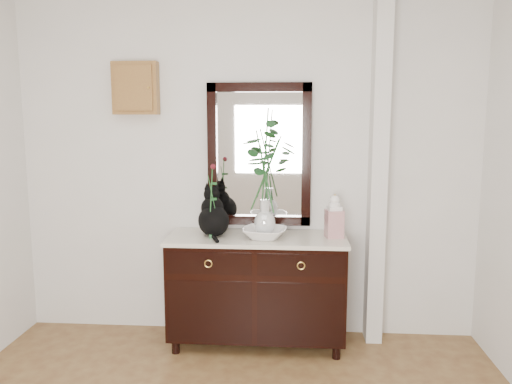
# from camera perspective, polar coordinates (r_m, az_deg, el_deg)

# --- Properties ---
(wall_back) EXTENTS (3.60, 0.04, 2.70)m
(wall_back) POSITION_cam_1_polar(r_m,az_deg,el_deg) (3.90, -1.09, 2.96)
(wall_back) COLOR silver
(wall_back) RESTS_ON ground
(pilaster) EXTENTS (0.12, 0.20, 2.70)m
(pilaster) POSITION_cam_1_polar(r_m,az_deg,el_deg) (3.86, 13.76, 2.65)
(pilaster) COLOR silver
(pilaster) RESTS_ON ground
(sideboard) EXTENTS (1.33, 0.52, 0.82)m
(sideboard) POSITION_cam_1_polar(r_m,az_deg,el_deg) (3.84, 0.11, -10.56)
(sideboard) COLOR black
(sideboard) RESTS_ON ground
(wall_mirror) EXTENTS (0.80, 0.06, 1.10)m
(wall_mirror) POSITION_cam_1_polar(r_m,az_deg,el_deg) (3.87, 0.36, 4.25)
(wall_mirror) COLOR black
(wall_mirror) RESTS_ON wall_back
(key_cabinet) EXTENTS (0.35, 0.10, 0.40)m
(key_cabinet) POSITION_cam_1_polar(r_m,az_deg,el_deg) (4.02, -13.59, 11.46)
(key_cabinet) COLOR brown
(key_cabinet) RESTS_ON wall_back
(cat) EXTENTS (0.35, 0.39, 0.37)m
(cat) POSITION_cam_1_polar(r_m,az_deg,el_deg) (3.74, -4.88, -2.18)
(cat) COLOR black
(cat) RESTS_ON sideboard
(lotus_bowl) EXTENTS (0.36, 0.36, 0.08)m
(lotus_bowl) POSITION_cam_1_polar(r_m,az_deg,el_deg) (3.66, 1.00, -4.72)
(lotus_bowl) COLOR white
(lotus_bowl) RESTS_ON sideboard
(vase_branches) EXTENTS (0.59, 0.59, 0.94)m
(vase_branches) POSITION_cam_1_polar(r_m,az_deg,el_deg) (3.59, 1.02, 2.30)
(vase_branches) COLOR silver
(vase_branches) RESTS_ON lotus_bowl
(bud_vase_rose) EXTENTS (0.08, 0.08, 0.56)m
(bud_vase_rose) POSITION_cam_1_polar(r_m,az_deg,el_deg) (3.64, -5.13, -0.99)
(bud_vase_rose) COLOR #32703D
(bud_vase_rose) RESTS_ON sideboard
(ginger_jar) EXTENTS (0.14, 0.14, 0.33)m
(ginger_jar) POSITION_cam_1_polar(r_m,az_deg,el_deg) (3.72, 8.94, -2.68)
(ginger_jar) COLOR white
(ginger_jar) RESTS_ON sideboard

